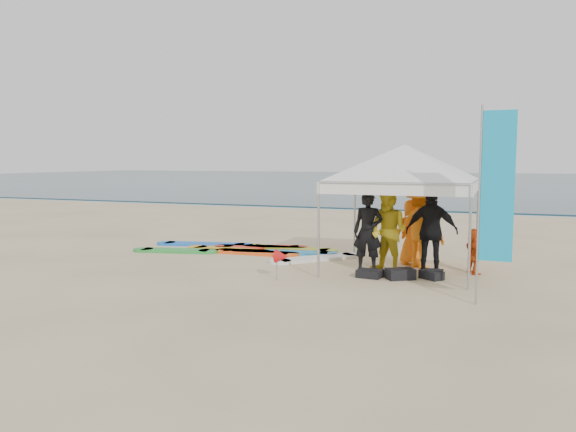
# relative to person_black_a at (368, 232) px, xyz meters

# --- Properties ---
(ground) EXTENTS (120.00, 120.00, 0.00)m
(ground) POSITION_rel_person_black_a_xyz_m (-1.70, -2.90, -0.89)
(ground) COLOR beige
(ground) RESTS_ON ground
(ocean) EXTENTS (160.00, 84.00, 0.08)m
(ocean) POSITION_rel_person_black_a_xyz_m (-1.70, 57.10, -0.85)
(ocean) COLOR #0C2633
(ocean) RESTS_ON ground
(shoreline_foam) EXTENTS (160.00, 1.20, 0.01)m
(shoreline_foam) POSITION_rel_person_black_a_xyz_m (-1.70, 15.30, -0.88)
(shoreline_foam) COLOR silver
(shoreline_foam) RESTS_ON ground
(person_black_a) EXTENTS (0.68, 0.47, 1.77)m
(person_black_a) POSITION_rel_person_black_a_xyz_m (0.00, 0.00, 0.00)
(person_black_a) COLOR black
(person_black_a) RESTS_ON ground
(person_yellow) EXTENTS (1.10, 1.00, 1.83)m
(person_yellow) POSITION_rel_person_black_a_xyz_m (0.44, 0.08, 0.03)
(person_yellow) COLOR yellow
(person_yellow) RESTS_ON ground
(person_orange_a) EXTENTS (1.40, 1.25, 1.88)m
(person_orange_a) POSITION_rel_person_black_a_xyz_m (1.04, 0.86, 0.05)
(person_orange_a) COLOR orange
(person_orange_a) RESTS_ON ground
(person_black_b) EXTENTS (1.13, 0.55, 1.88)m
(person_black_b) POSITION_rel_person_black_a_xyz_m (1.36, 0.15, 0.05)
(person_black_b) COLOR black
(person_black_b) RESTS_ON ground
(person_orange_b) EXTENTS (0.90, 0.79, 1.55)m
(person_orange_b) POSITION_rel_person_black_a_xyz_m (0.78, 1.18, -0.11)
(person_orange_b) COLOR orange
(person_orange_b) RESTS_ON ground
(person_seated) EXTENTS (0.72, 0.94, 0.99)m
(person_seated) POSITION_rel_person_black_a_xyz_m (2.22, 0.57, -0.39)
(person_seated) COLOR #CF4712
(person_seated) RESTS_ON ground
(canopy_tent) EXTENTS (4.26, 4.26, 3.22)m
(canopy_tent) POSITION_rel_person_black_a_xyz_m (0.70, 0.45, 1.91)
(canopy_tent) COLOR #A5A5A8
(canopy_tent) RESTS_ON ground
(feather_flag) EXTENTS (0.57, 0.04, 3.38)m
(feather_flag) POSITION_rel_person_black_a_xyz_m (2.66, -2.18, 1.10)
(feather_flag) COLOR #A5A5A8
(feather_flag) RESTS_ON ground
(marker_pennant) EXTENTS (0.28, 0.28, 0.64)m
(marker_pennant) POSITION_rel_person_black_a_xyz_m (-1.42, -1.59, -0.39)
(marker_pennant) COLOR #A5A5A8
(marker_pennant) RESTS_ON ground
(gear_pile) EXTENTS (1.79, 0.80, 0.22)m
(gear_pile) POSITION_rel_person_black_a_xyz_m (0.89, -0.51, -0.79)
(gear_pile) COLOR black
(gear_pile) RESTS_ON ground
(surfboard_spread) EXTENTS (5.89, 2.64, 0.07)m
(surfboard_spread) POSITION_rel_person_black_a_xyz_m (-3.53, 1.52, -0.85)
(surfboard_spread) COLOR white
(surfboard_spread) RESTS_ON ground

